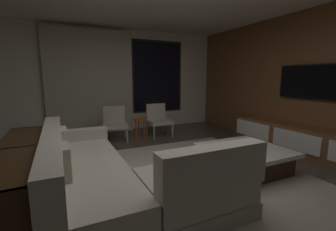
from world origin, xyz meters
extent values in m
plane|color=#473D33|center=(0.00, 0.00, 0.00)|extent=(9.20, 9.20, 0.00)
cube|color=silver|center=(0.00, 3.66, 1.35)|extent=(6.60, 0.12, 2.70)
cube|color=black|center=(1.30, 3.60, 1.45)|extent=(1.52, 0.02, 2.02)
cube|color=black|center=(1.30, 3.58, 1.45)|extent=(1.40, 0.03, 1.90)
cube|color=#BCB5A3|center=(-0.55, 3.48, 1.30)|extent=(2.10, 0.12, 2.60)
cube|color=brown|center=(3.06, 0.00, 1.35)|extent=(0.12, 7.80, 2.70)
cube|color=#ADA391|center=(0.35, -0.10, 0.01)|extent=(3.20, 3.80, 0.01)
cube|color=#A49C8C|center=(-1.06, 0.20, 0.09)|extent=(0.90, 2.50, 0.18)
cube|color=beige|center=(-1.06, 0.20, 0.30)|extent=(0.86, 2.42, 0.24)
cube|color=beige|center=(-1.41, 0.20, 0.62)|extent=(0.20, 2.50, 0.40)
cube|color=beige|center=(-1.06, 1.35, 0.51)|extent=(0.90, 0.20, 0.18)
cube|color=#A49C8C|center=(-0.08, -0.60, 0.09)|extent=(1.10, 0.90, 0.18)
cube|color=beige|center=(-0.08, -0.60, 0.30)|extent=(1.07, 0.86, 0.24)
cube|color=beige|center=(-0.08, -0.95, 0.62)|extent=(1.10, 0.20, 0.40)
cube|color=beige|center=(-1.29, 0.75, 0.58)|extent=(0.10, 0.36, 0.36)
cube|color=#B2A893|center=(-1.29, -0.10, 0.58)|extent=(0.10, 0.36, 0.36)
cube|color=#3A2413|center=(1.24, -0.01, 0.15)|extent=(1.00, 1.00, 0.30)
cube|color=white|center=(1.24, -0.01, 0.33)|extent=(1.16, 1.16, 0.06)
cube|color=#99C450|center=(1.22, -0.04, 0.37)|extent=(0.27, 0.18, 0.02)
cube|color=brown|center=(1.24, -0.03, 0.39)|extent=(0.20, 0.21, 0.02)
cube|color=purple|center=(1.23, -0.03, 0.41)|extent=(0.27, 0.16, 0.02)
cube|color=#36C2BB|center=(1.22, -0.02, 0.44)|extent=(0.26, 0.19, 0.02)
cylinder|color=#B2ADA0|center=(1.12, 2.26, 0.18)|extent=(0.04, 0.04, 0.36)
cylinder|color=#B2ADA0|center=(0.64, 2.26, 0.18)|extent=(0.04, 0.04, 0.36)
cylinder|color=#B2ADA0|center=(1.13, 2.76, 0.18)|extent=(0.04, 0.04, 0.36)
cylinder|color=#B2ADA0|center=(0.65, 2.76, 0.18)|extent=(0.04, 0.04, 0.36)
cube|color=beige|center=(0.89, 2.51, 0.36)|extent=(0.55, 0.57, 0.08)
cube|color=beige|center=(0.89, 2.75, 0.59)|extent=(0.49, 0.09, 0.38)
cylinder|color=#B2ADA0|center=(-0.01, 2.23, 0.18)|extent=(0.04, 0.04, 0.36)
cylinder|color=#B2ADA0|center=(-0.48, 2.31, 0.18)|extent=(0.04, 0.04, 0.36)
cylinder|color=#B2ADA0|center=(0.07, 2.73, 0.18)|extent=(0.04, 0.04, 0.36)
cylinder|color=#B2ADA0|center=(-0.40, 2.80, 0.18)|extent=(0.04, 0.04, 0.36)
cube|color=beige|center=(-0.20, 2.52, 0.36)|extent=(0.62, 0.64, 0.08)
cube|color=beige|center=(-0.17, 2.75, 0.59)|extent=(0.49, 0.16, 0.38)
cylinder|color=#BF4C1E|center=(0.30, 2.55, 0.23)|extent=(0.03, 0.03, 0.46)
cylinder|color=#BF4C1E|center=(0.50, 2.55, 0.23)|extent=(0.03, 0.03, 0.46)
cylinder|color=#BF4C1E|center=(0.40, 2.65, 0.23)|extent=(0.03, 0.03, 0.46)
cylinder|color=#BF4C1E|center=(0.40, 2.55, 0.45)|extent=(0.32, 0.32, 0.02)
cube|color=brown|center=(2.78, 0.10, 0.26)|extent=(0.44, 3.10, 0.52)
cube|color=white|center=(2.55, 0.10, 0.29)|extent=(0.02, 0.93, 0.33)
cube|color=white|center=(2.55, 1.15, 0.29)|extent=(0.02, 0.93, 0.33)
cube|color=slate|center=(2.74, -0.49, 0.11)|extent=(0.03, 0.04, 0.16)
cube|color=black|center=(2.95, 0.25, 1.35)|extent=(0.04, 1.12, 0.65)
cube|color=black|center=(2.95, 0.25, 1.35)|extent=(0.05, 1.08, 0.61)
cube|color=#3A2413|center=(-1.73, 0.10, 0.72)|extent=(0.40, 2.10, 0.04)
cube|color=#3A2413|center=(-1.73, 0.10, 0.14)|extent=(0.38, 2.04, 0.03)
cube|color=#3A2413|center=(-1.73, 1.13, 0.37)|extent=(0.40, 0.04, 0.74)
cube|color=#3A2413|center=(-1.73, 0.10, 0.37)|extent=(0.38, 0.03, 0.74)
cube|color=silver|center=(-1.72, -0.49, 0.28)|extent=(0.18, 0.04, 0.26)
cube|color=white|center=(-1.73, -0.26, 0.28)|extent=(0.18, 0.04, 0.25)
cube|color=silver|center=(-1.73, -0.02, 0.29)|extent=(0.18, 0.04, 0.27)
cube|color=silver|center=(-1.73, 0.22, 0.28)|extent=(0.18, 0.04, 0.25)
cube|color=silver|center=(-1.73, 0.45, 0.28)|extent=(0.18, 0.04, 0.26)
cube|color=silver|center=(-1.74, 0.69, 0.29)|extent=(0.18, 0.04, 0.26)
cube|color=white|center=(-1.72, 0.92, 0.27)|extent=(0.18, 0.04, 0.23)
camera|label=1|loc=(-1.31, -2.56, 1.43)|focal=24.51mm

